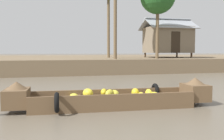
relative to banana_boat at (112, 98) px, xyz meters
name	(u,v)px	position (x,y,z in m)	size (l,w,h in m)	color
ground_plane	(60,87)	(-1.26, 4.66, -0.28)	(300.00, 300.00, 0.00)	#665B4C
riverbank_strip	(53,62)	(-1.26, 19.32, 0.24)	(160.00, 20.00, 1.04)	#756047
banana_boat	(112,98)	(0.00, 0.00, 0.00)	(5.80, 1.53, 0.81)	brown
stilt_house_mid_left	(168,39)	(8.71, 14.02, 2.41)	(4.39, 3.45, 3.52)	#4C3826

